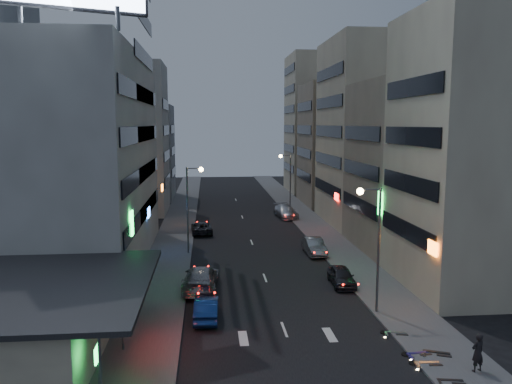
{
  "coord_description": "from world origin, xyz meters",
  "views": [
    {
      "loc": [
        -4.36,
        -23.81,
        12.07
      ],
      "look_at": [
        -0.09,
        20.47,
        5.97
      ],
      "focal_mm": 35.0,
      "sensor_mm": 36.0,
      "label": 1
    }
  ],
  "objects": [
    {
      "name": "ground",
      "position": [
        0.0,
        0.0,
        0.0
      ],
      "size": [
        180.0,
        180.0,
        0.0
      ],
      "primitive_type": "plane",
      "color": "black",
      "rests_on": "ground"
    },
    {
      "name": "sidewalk_left",
      "position": [
        -8.0,
        30.0,
        0.06
      ],
      "size": [
        4.0,
        120.0,
        0.12
      ],
      "primitive_type": "cube",
      "color": "#4C4C4F",
      "rests_on": "ground"
    },
    {
      "name": "sidewalk_right",
      "position": [
        8.0,
        30.0,
        0.06
      ],
      "size": [
        4.0,
        120.0,
        0.12
      ],
      "primitive_type": "cube",
      "color": "#4C4C4F",
      "rests_on": "ground"
    },
    {
      "name": "food_court",
      "position": [
        -13.9,
        2.0,
        1.98
      ],
      "size": [
        11.0,
        13.0,
        3.88
      ],
      "color": "beige",
      "rests_on": "ground"
    },
    {
      "name": "white_building",
      "position": [
        -17.0,
        20.0,
        9.0
      ],
      "size": [
        14.0,
        24.0,
        18.0
      ],
      "primitive_type": "cube",
      "color": "#B7B7B2",
      "rests_on": "ground"
    },
    {
      "name": "shophouse_near",
      "position": [
        15.0,
        10.5,
        10.0
      ],
      "size": [
        10.0,
        11.0,
        20.0
      ],
      "primitive_type": "cube",
      "color": "beige",
      "rests_on": "ground"
    },
    {
      "name": "shophouse_mid",
      "position": [
        15.5,
        22.0,
        8.0
      ],
      "size": [
        11.0,
        12.0,
        16.0
      ],
      "primitive_type": "cube",
      "color": "gray",
      "rests_on": "ground"
    },
    {
      "name": "shophouse_far",
      "position": [
        15.0,
        35.0,
        11.0
      ],
      "size": [
        10.0,
        14.0,
        22.0
      ],
      "primitive_type": "cube",
      "color": "beige",
      "rests_on": "ground"
    },
    {
      "name": "far_left_a",
      "position": [
        -15.5,
        45.0,
        10.0
      ],
      "size": [
        11.0,
        10.0,
        20.0
      ],
      "primitive_type": "cube",
      "color": "#B7B7B2",
      "rests_on": "ground"
    },
    {
      "name": "far_left_b",
      "position": [
        -16.0,
        58.0,
        7.5
      ],
      "size": [
        12.0,
        10.0,
        15.0
      ],
      "primitive_type": "cube",
      "color": "gray",
      "rests_on": "ground"
    },
    {
      "name": "far_right_a",
      "position": [
        15.5,
        50.0,
        9.0
      ],
      "size": [
        11.0,
        12.0,
        18.0
      ],
      "primitive_type": "cube",
      "color": "gray",
      "rests_on": "ground"
    },
    {
      "name": "far_right_b",
      "position": [
        16.0,
        64.0,
        12.0
      ],
      "size": [
        12.0,
        12.0,
        24.0
      ],
      "primitive_type": "cube",
      "color": "beige",
      "rests_on": "ground"
    },
    {
      "name": "street_lamp_right_near",
      "position": [
        5.9,
        6.0,
        5.36
      ],
      "size": [
        1.6,
        0.44,
        8.02
      ],
      "color": "#595B60",
      "rests_on": "sidewalk_right"
    },
    {
      "name": "street_lamp_left",
      "position": [
        -5.9,
        22.0,
        5.36
      ],
      "size": [
        1.6,
        0.44,
        8.02
      ],
      "color": "#595B60",
      "rests_on": "sidewalk_left"
    },
    {
      "name": "street_lamp_right_far",
      "position": [
        5.9,
        40.0,
        5.36
      ],
      "size": [
        1.6,
        0.44,
        8.02
      ],
      "color": "#595B60",
      "rests_on": "sidewalk_right"
    },
    {
      "name": "parked_car_right_near",
      "position": [
        5.54,
        11.7,
        0.69
      ],
      "size": [
        1.79,
        4.14,
        1.39
      ],
      "primitive_type": "imported",
      "rotation": [
        0.0,
        0.0,
        -0.04
      ],
      "color": "#2A2B30",
      "rests_on": "ground"
    },
    {
      "name": "parked_car_right_mid",
      "position": [
        5.38,
        20.77,
        0.75
      ],
      "size": [
        1.7,
        4.59,
        1.5
      ],
      "primitive_type": "imported",
      "rotation": [
        0.0,
        0.0,
        0.02
      ],
      "color": "gray",
      "rests_on": "ground"
    },
    {
      "name": "parked_car_left",
      "position": [
        -5.15,
        30.65,
        0.66
      ],
      "size": [
        2.48,
        4.88,
        1.32
      ],
      "primitive_type": "imported",
      "rotation": [
        0.0,
        0.0,
        3.2
      ],
      "color": "#222227",
      "rests_on": "ground"
    },
    {
      "name": "parked_car_right_far",
      "position": [
        5.6,
        39.08,
        0.81
      ],
      "size": [
        2.91,
        5.81,
        1.62
      ],
      "primitive_type": "imported",
      "rotation": [
        0.0,
        0.0,
        0.12
      ],
      "color": "#AFB1B7",
      "rests_on": "ground"
    },
    {
      "name": "road_car_blue",
      "position": [
        -4.58,
        6.07,
        0.68
      ],
      "size": [
        1.59,
        4.18,
        1.36
      ],
      "primitive_type": "imported",
      "rotation": [
        0.0,
        0.0,
        3.1
      ],
      "color": "navy",
      "rests_on": "ground"
    },
    {
      "name": "road_car_silver",
      "position": [
        -5.0,
        11.7,
        0.86
      ],
      "size": [
        2.86,
        6.1,
        1.72
      ],
      "primitive_type": "imported",
      "rotation": [
        0.0,
        0.0,
        3.06
      ],
      "color": "gray",
      "rests_on": "ground"
    },
    {
      "name": "person",
      "position": [
        8.53,
        -2.08,
        1.08
      ],
      "size": [
        0.81,
        0.65,
        1.93
      ],
      "primitive_type": "imported",
      "rotation": [
        0.0,
        0.0,
        3.44
      ],
      "color": "black",
      "rests_on": "sidewalk_right"
    },
    {
      "name": "scooter_black_a",
      "position": [
        7.47,
        -2.8,
        0.67
      ],
      "size": [
        0.92,
        1.87,
        1.09
      ],
      "primitive_type": null,
      "rotation": [
        0.0,
        0.0,
        1.38
      ],
      "color": "black",
      "rests_on": "sidewalk_right"
    },
    {
      "name": "scooter_silver_a",
      "position": [
        7.17,
        -0.93,
        0.69
      ],
      "size": [
        0.74,
        1.92,
        1.15
      ],
      "primitive_type": null,
      "rotation": [
        0.0,
        0.0,
        1.51
      ],
      "color": "#A2A4A9",
      "rests_on": "sidewalk_right"
    },
    {
      "name": "scooter_blue",
      "position": [
        7.08,
        0.25,
        0.67
      ],
      "size": [
        0.79,
        1.84,
        1.09
      ],
      "primitive_type": null,
      "rotation": [
        0.0,
        0.0,
        1.68
      ],
      "color": "navy",
      "rests_on": "sidewalk_right"
    },
    {
      "name": "scooter_black_b",
      "position": [
        8.2,
        -0.13,
        0.75
      ],
      "size": [
        1.43,
        2.16,
        1.26
      ],
      "primitive_type": null,
      "rotation": [
        0.0,
        0.0,
        1.17
      ],
      "color": "black",
      "rests_on": "sidewalk_right"
    },
    {
      "name": "scooter_silver_b",
      "position": [
        6.95,
        2.67,
        0.69
      ],
      "size": [
        1.0,
        1.94,
        1.13
      ],
      "primitive_type": null,
      "rotation": [
        0.0,
        0.0,
        1.35
      ],
      "color": "gray",
      "rests_on": "sidewalk_right"
    }
  ]
}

